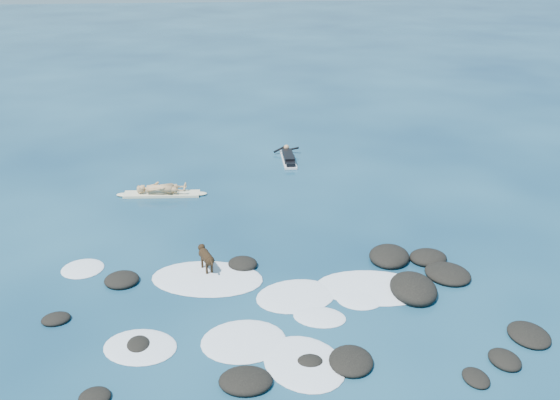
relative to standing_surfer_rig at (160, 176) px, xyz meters
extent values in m
plane|color=#0A2642|center=(3.44, -7.01, -0.80)|extent=(160.00, 160.00, 0.00)
ellipsoid|color=black|center=(4.26, -10.83, -0.74)|extent=(0.67, 0.56, 0.23)
ellipsoid|color=black|center=(2.89, -5.96, -0.71)|extent=(1.14, 1.09, 0.36)
ellipsoid|color=black|center=(-0.66, -11.59, -0.74)|extent=(0.80, 0.76, 0.23)
ellipsoid|color=black|center=(0.10, -9.74, -0.74)|extent=(0.63, 0.75, 0.23)
ellipsoid|color=black|center=(7.49, -6.02, -0.67)|extent=(1.69, 1.79, 0.51)
ellipsoid|color=black|center=(7.98, -11.83, -0.74)|extent=(0.70, 0.85, 0.21)
ellipsoid|color=black|center=(7.66, -8.01, -0.65)|extent=(1.37, 1.75, 0.59)
ellipsoid|color=black|center=(8.69, -6.19, -0.69)|extent=(1.28, 1.17, 0.41)
ellipsoid|color=black|center=(8.91, -11.28, -0.72)|extent=(0.91, 1.03, 0.29)
ellipsoid|color=black|center=(-0.71, -6.55, -0.71)|extent=(1.11, 1.09, 0.33)
ellipsoid|color=black|center=(2.69, -11.42, -0.70)|extent=(1.34, 1.12, 0.36)
ellipsoid|color=black|center=(8.96, -7.21, -0.70)|extent=(1.81, 1.87, 0.37)
ellipsoid|color=black|center=(9.96, -10.38, -0.72)|extent=(1.18, 1.34, 0.28)
ellipsoid|color=black|center=(5.23, -10.96, -0.71)|extent=(1.25, 1.36, 0.34)
ellipsoid|color=black|center=(-2.19, -8.39, -0.73)|extent=(0.89, 0.78, 0.25)
ellipsoid|color=white|center=(1.80, -6.61, -0.79)|extent=(3.73, 2.79, 0.12)
ellipsoid|color=white|center=(6.58, -7.62, -0.79)|extent=(3.61, 2.56, 0.12)
ellipsoid|color=white|center=(6.07, -8.16, -0.79)|extent=(1.52, 1.42, 0.12)
ellipsoid|color=white|center=(0.15, -9.79, -0.79)|extent=(2.26, 2.03, 0.12)
ellipsoid|color=white|center=(4.80, -8.96, -0.79)|extent=(1.68, 1.42, 0.12)
ellipsoid|color=white|center=(2.72, -9.81, -0.79)|extent=(2.34, 2.08, 0.12)
ellipsoid|color=white|center=(4.12, -10.84, -0.79)|extent=(2.61, 2.84, 0.12)
ellipsoid|color=white|center=(-2.01, -5.63, -0.79)|extent=(1.63, 1.61, 0.12)
ellipsoid|color=white|center=(4.30, -7.84, -0.79)|extent=(2.66, 2.26, 0.12)
ellipsoid|color=white|center=(1.79, -6.09, -0.79)|extent=(1.10, 0.90, 0.12)
cube|color=beige|center=(0.00, 0.00, -0.74)|extent=(2.98, 0.81, 0.10)
ellipsoid|color=beige|center=(1.47, -0.10, -0.74)|extent=(0.61, 0.37, 0.11)
ellipsoid|color=beige|center=(-1.47, 0.10, -0.74)|extent=(0.61, 0.37, 0.11)
imported|color=tan|center=(0.00, 0.00, 0.26)|extent=(0.50, 0.73, 1.91)
cube|color=silver|center=(5.40, 3.48, -0.74)|extent=(0.58, 2.43, 0.09)
ellipsoid|color=silver|center=(5.41, 4.69, -0.74)|extent=(0.30, 0.53, 0.09)
cube|color=black|center=(5.40, 3.48, -0.58)|extent=(0.46, 1.49, 0.24)
sphere|color=#AA8059|center=(5.41, 4.34, -0.44)|extent=(0.26, 0.26, 0.25)
cylinder|color=black|center=(5.10, 4.51, -0.59)|extent=(0.60, 0.32, 0.27)
cylinder|color=black|center=(5.72, 4.50, -0.59)|extent=(0.60, 0.33, 0.27)
cube|color=black|center=(5.39, 2.66, -0.62)|extent=(0.38, 0.61, 0.15)
cylinder|color=black|center=(1.79, -6.19, -0.28)|extent=(0.48, 0.67, 0.29)
sphere|color=black|center=(1.70, -5.93, -0.28)|extent=(0.39, 0.39, 0.31)
sphere|color=black|center=(1.88, -6.45, -0.28)|extent=(0.36, 0.36, 0.28)
sphere|color=black|center=(1.64, -5.76, -0.18)|extent=(0.28, 0.28, 0.22)
cone|color=black|center=(1.60, -5.64, -0.19)|extent=(0.15, 0.17, 0.12)
cone|color=black|center=(1.59, -5.79, -0.09)|extent=(0.12, 0.10, 0.11)
cone|color=black|center=(1.70, -5.76, -0.09)|extent=(0.12, 0.10, 0.11)
cylinder|color=black|center=(1.65, -6.02, -0.60)|extent=(0.09, 0.09, 0.40)
cylinder|color=black|center=(1.80, -5.97, -0.60)|extent=(0.09, 0.09, 0.40)
cylinder|color=black|center=(1.79, -6.41, -0.60)|extent=(0.09, 0.09, 0.40)
cylinder|color=black|center=(1.94, -6.36, -0.60)|extent=(0.09, 0.09, 0.40)
cylinder|color=black|center=(1.93, -6.57, -0.23)|extent=(0.15, 0.29, 0.17)
camera|label=1|loc=(2.29, -22.85, 8.71)|focal=40.00mm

